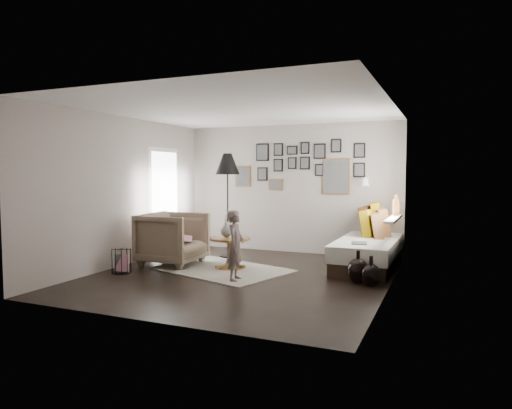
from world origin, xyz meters
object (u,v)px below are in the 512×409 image
at_px(pedestal_table, 230,254).
at_px(daybed, 369,247).
at_px(demijohn_large, 358,271).
at_px(armchair, 173,238).
at_px(demijohn_small, 371,275).
at_px(floor_lamp, 228,168).
at_px(magazine_basket, 121,261).
at_px(vase, 226,228).
at_px(child, 235,246).

xyz_separation_m(pedestal_table, daybed, (2.14, 1.08, 0.09)).
height_order(daybed, demijohn_large, daybed).
relative_size(armchair, demijohn_small, 2.30).
xyz_separation_m(floor_lamp, demijohn_large, (2.70, -1.13, -1.53)).
xyz_separation_m(pedestal_table, magazine_basket, (-1.49, -0.97, -0.06)).
height_order(pedestal_table, armchair, armchair).
height_order(vase, floor_lamp, floor_lamp).
bearing_deg(vase, demijohn_large, -5.51).
xyz_separation_m(daybed, floor_lamp, (-2.65, -0.15, 1.38)).
height_order(daybed, armchair, daybed).
height_order(floor_lamp, demijohn_large, floor_lamp).
relative_size(daybed, floor_lamp, 1.14).
distance_m(armchair, magazine_basket, 1.02).
xyz_separation_m(daybed, demijohn_small, (0.25, -1.40, -0.17)).
bearing_deg(child, demijohn_large, -81.34).
distance_m(pedestal_table, child, 0.91).
bearing_deg(pedestal_table, armchair, -176.07).
bearing_deg(armchair, daybed, -71.97).
bearing_deg(daybed, demijohn_large, -87.53).
bearing_deg(demijohn_small, demijohn_large, 149.88).
xyz_separation_m(pedestal_table, demijohn_large, (2.19, -0.20, -0.06)).
bearing_deg(vase, pedestal_table, -14.04).
height_order(daybed, demijohn_small, daybed).
bearing_deg(demijohn_small, floor_lamp, 156.70).
bearing_deg(floor_lamp, magazine_basket, -117.37).
distance_m(pedestal_table, daybed, 2.40).
height_order(pedestal_table, demijohn_small, pedestal_table).
relative_size(armchair, demijohn_large, 2.09).
height_order(demijohn_large, demijohn_small, demijohn_large).
relative_size(daybed, magazine_basket, 5.67).
bearing_deg(demijohn_large, floor_lamp, 157.25).
xyz_separation_m(demijohn_large, demijohn_small, (0.21, -0.12, -0.02)).
bearing_deg(demijohn_large, demijohn_small, -30.12).
distance_m(floor_lamp, demijohn_large, 3.30).
relative_size(pedestal_table, floor_lamp, 0.34).
bearing_deg(magazine_basket, child, 6.78).
height_order(pedestal_table, demijohn_large, pedestal_table).
relative_size(vase, magazine_basket, 1.21).
xyz_separation_m(vase, magazine_basket, (-1.41, -0.99, -0.49)).
bearing_deg(armchair, child, -114.93).
relative_size(vase, demijohn_small, 1.09).
relative_size(floor_lamp, demijohn_large, 4.09).
distance_m(armchair, demijohn_large, 3.30).
bearing_deg(demijohn_large, armchair, 177.84).
bearing_deg(magazine_basket, demijohn_small, 9.53).
height_order(armchair, magazine_basket, armchair).
bearing_deg(floor_lamp, demijohn_small, -23.30).
bearing_deg(demijohn_large, magazine_basket, -168.14).
bearing_deg(daybed, vase, -153.99).
bearing_deg(daybed, floor_lamp, -176.27).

